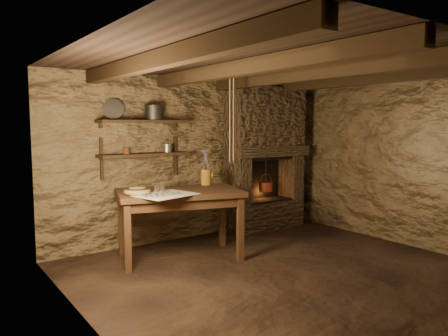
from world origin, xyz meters
TOP-DOWN VIEW (x-y plane):
  - floor at (0.00, 0.00)m, footprint 4.50×4.50m
  - back_wall at (0.00, 2.00)m, footprint 4.50×0.04m
  - left_wall at (-2.25, 0.00)m, footprint 0.04×4.00m
  - right_wall at (2.25, 0.00)m, footprint 0.04×4.00m
  - ceiling at (0.00, 0.00)m, footprint 4.50×4.00m
  - beam_far_left at (-1.50, 0.00)m, footprint 0.14×3.95m
  - beam_mid_left at (-0.50, 0.00)m, footprint 0.14×3.95m
  - beam_mid_right at (0.50, 0.00)m, footprint 0.14×3.95m
  - beam_far_right at (1.50, 0.00)m, footprint 0.14×3.95m
  - shelf_lower at (-0.85, 1.84)m, footprint 1.25×0.30m
  - shelf_upper at (-0.85, 1.84)m, footprint 1.25×0.30m
  - hearth at (1.25, 1.77)m, footprint 1.43×0.51m
  - work_table at (-0.69, 1.16)m, footprint 1.73×1.28m
  - linen_cloth at (-1.01, 0.93)m, footprint 0.76×0.66m
  - pewter_cutlery_row at (-1.01, 0.90)m, footprint 0.58×0.33m
  - drinking_glasses at (-0.99, 1.05)m, footprint 0.21×0.06m
  - stoneware_jug at (-0.14, 1.38)m, footprint 0.16×0.15m
  - wooden_bowl at (-1.27, 1.14)m, footprint 0.32×0.32m
  - iron_stockpot at (-0.70, 1.84)m, footprint 0.24×0.24m
  - tin_pan at (-1.23, 1.94)m, footprint 0.31×0.23m
  - small_kettle at (-0.50, 1.84)m, footprint 0.20×0.18m
  - rusty_tin at (-1.11, 1.84)m, footprint 0.09×0.09m
  - red_pot at (1.23, 1.72)m, footprint 0.27×0.27m
  - hanging_ropes at (0.05, 1.05)m, footprint 0.08×0.08m

SIDE VIEW (x-z plane):
  - floor at x=0.00m, z-range 0.00..0.00m
  - work_table at x=-0.69m, z-range 0.03..0.91m
  - red_pot at x=1.23m, z-range 0.44..0.98m
  - linen_cloth at x=-1.01m, z-range 0.88..0.89m
  - pewter_cutlery_row at x=-1.01m, z-range 0.89..0.90m
  - wooden_bowl at x=-1.27m, z-range 0.86..0.97m
  - drinking_glasses at x=-0.99m, z-range 0.89..0.97m
  - stoneware_jug at x=-0.14m, z-range 0.84..1.34m
  - back_wall at x=0.00m, z-range 0.00..2.40m
  - left_wall at x=-2.25m, z-range 0.00..2.40m
  - right_wall at x=2.25m, z-range 0.00..2.40m
  - hearth at x=1.25m, z-range 0.08..2.38m
  - shelf_lower at x=-0.85m, z-range 1.28..1.32m
  - rusty_tin at x=-1.11m, z-range 1.32..1.40m
  - small_kettle at x=-0.50m, z-range 1.29..1.46m
  - shelf_upper at x=-0.85m, z-range 1.73..1.77m
  - hanging_ropes at x=0.05m, z-range 1.20..2.40m
  - iron_stockpot at x=-0.70m, z-range 1.77..1.95m
  - tin_pan at x=-1.23m, z-range 1.77..2.05m
  - beam_far_left at x=-1.50m, z-range 2.23..2.39m
  - beam_mid_left at x=-0.50m, z-range 2.23..2.39m
  - beam_mid_right at x=0.50m, z-range 2.23..2.39m
  - beam_far_right at x=1.50m, z-range 2.23..2.39m
  - ceiling at x=0.00m, z-range 2.38..2.42m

